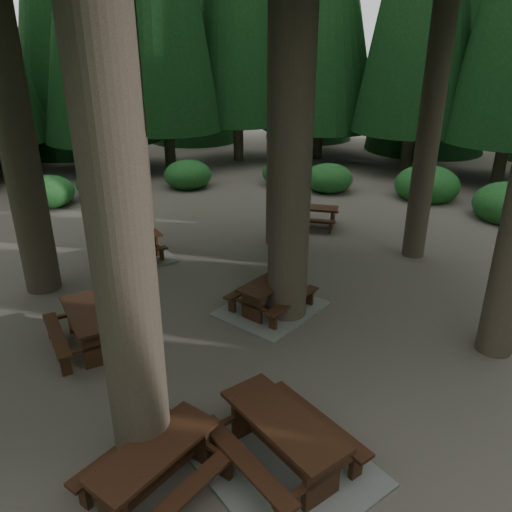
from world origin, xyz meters
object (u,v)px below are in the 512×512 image
object	(u,v)px
picnic_table_d	(313,213)
picnic_table_e	(155,463)
picnic_table_f	(282,449)
picnic_table_a	(271,300)
picnic_table_c	(133,252)
picnic_table_b	(88,324)

from	to	relation	value
picnic_table_d	picnic_table_e	xyz separation A→B (m)	(-6.66, -8.63, 0.07)
picnic_table_d	picnic_table_f	distance (m)	10.09
picnic_table_a	picnic_table_e	distance (m)	5.20
picnic_table_c	picnic_table_d	bearing A→B (deg)	-3.34
picnic_table_c	picnic_table_e	bearing A→B (deg)	-105.69
picnic_table_a	picnic_table_c	xyz separation A→B (m)	(-2.48, 3.95, -0.02)
picnic_table_c	picnic_table_f	bearing A→B (deg)	-93.47
picnic_table_a	picnic_table_d	bearing A→B (deg)	23.90
picnic_table_a	picnic_table_e	size ratio (longest dim) A/B	1.23
picnic_table_a	picnic_table_f	size ratio (longest dim) A/B	0.94
picnic_table_a	picnic_table_f	world-z (taller)	picnic_table_f
picnic_table_d	picnic_table_e	distance (m)	10.90
picnic_table_b	picnic_table_e	world-z (taller)	picnic_table_b
picnic_table_b	picnic_table_f	bearing A→B (deg)	-159.55
picnic_table_d	picnic_table_f	xyz separation A→B (m)	(-4.94, -8.80, -0.14)
picnic_table_d	picnic_table_c	bearing A→B (deg)	-138.44
picnic_table_d	picnic_table_e	bearing A→B (deg)	-92.61
picnic_table_a	picnic_table_e	bearing A→B (deg)	-159.27
picnic_table_a	picnic_table_e	world-z (taller)	picnic_table_e
picnic_table_a	picnic_table_d	world-z (taller)	picnic_table_a
picnic_table_b	picnic_table_d	world-z (taller)	picnic_table_b
picnic_table_e	picnic_table_c	bearing A→B (deg)	51.87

